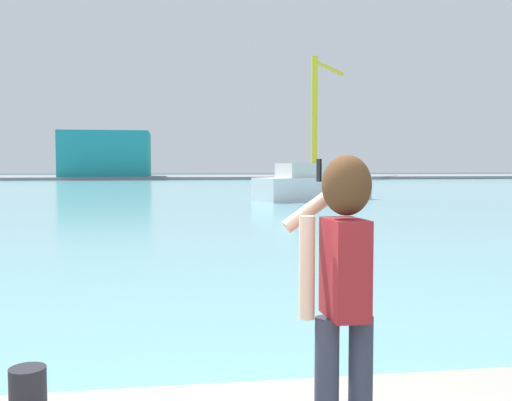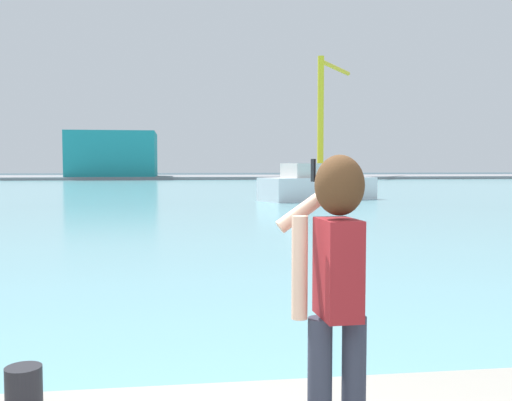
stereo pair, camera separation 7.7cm
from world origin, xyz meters
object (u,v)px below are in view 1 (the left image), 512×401
Objects in this scene: person_photographer at (343,274)px; harbor_bollard at (28,393)px; port_crane at (318,103)px; boat_moored at (311,186)px; warehouse_left at (107,154)px.

person_photographer is 2.25m from harbor_bollard.
boat_moored is at bearing -104.99° from port_crane.
boat_moored reaches higher than harbor_bollard.
port_crane reaches higher than harbor_bollard.
warehouse_left is (-18.36, 57.22, 2.99)m from boat_moored.
person_photographer is 91.05m from port_crane.
harbor_bollard is 87.97m from warehouse_left.
harbor_bollard is at bearing -130.24° from boat_moored.
boat_moored is 0.59× the size of warehouse_left.
harbor_bollard is 0.04× the size of boat_moored.
boat_moored is (7.52, 31.02, -0.66)m from person_photographer.
port_crane is (24.56, 86.76, 11.55)m from harbor_bollard.
harbor_bollard is 90.90m from port_crane.
harbor_bollard is 31.68m from boat_moored.
person_photographer is 0.09× the size of port_crane.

